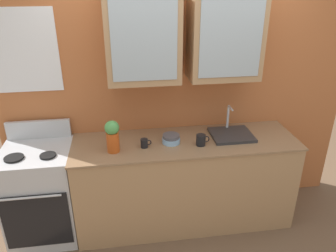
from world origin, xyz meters
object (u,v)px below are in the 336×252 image
cup_near_sink (201,140)px  stove_range (42,193)px  sink_faucet (231,134)px  vase (112,135)px  cup_near_bowls (145,143)px  bowl_stack (171,139)px

cup_near_sink → stove_range: bearing=176.2°
sink_faucet → cup_near_sink: bearing=-157.8°
stove_range → vase: bearing=-8.1°
sink_faucet → vase: 1.17m
cup_near_bowls → sink_faucet: bearing=6.9°
vase → cup_near_sink: vase is taller
vase → cup_near_bowls: vase is taller
stove_range → sink_faucet: 1.93m
vase → sink_faucet: bearing=6.9°
bowl_stack → cup_near_sink: size_ratio=1.33×
sink_faucet → cup_near_sink: (-0.34, -0.14, 0.03)m
bowl_stack → cup_near_sink: bearing=-18.3°
vase → cup_near_bowls: (0.28, 0.03, -0.12)m
bowl_stack → vase: size_ratio=0.57×
stove_range → vase: size_ratio=3.72×
stove_range → cup_near_sink: (1.53, -0.10, 0.51)m
bowl_stack → cup_near_bowls: cup_near_bowls is taller
stove_range → sink_faucet: size_ratio=2.78×
bowl_stack → stove_range: bearing=179.4°
vase → bowl_stack: bearing=9.3°
bowl_stack → sink_faucet: bearing=4.8°
bowl_stack → cup_near_bowls: size_ratio=1.67×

